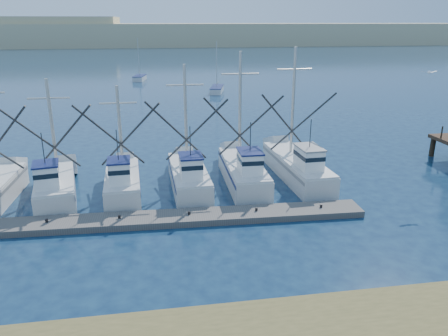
{
  "coord_description": "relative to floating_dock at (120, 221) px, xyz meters",
  "views": [
    {
      "loc": [
        -4.99,
        -17.84,
        11.11
      ],
      "look_at": [
        -0.78,
        8.0,
        2.28
      ],
      "focal_mm": 35.0,
      "sensor_mm": 36.0,
      "label": 1
    }
  ],
  "objects": [
    {
      "name": "ground",
      "position": [
        7.25,
        -5.6,
        -0.19
      ],
      "size": [
        500.0,
        500.0,
        0.0
      ],
      "primitive_type": "plane",
      "color": "#0D1F3B",
      "rests_on": "ground"
    },
    {
      "name": "floating_dock",
      "position": [
        0.0,
        0.0,
        0.0
      ],
      "size": [
        28.8,
        2.83,
        0.38
      ],
      "primitive_type": "cube",
      "rotation": [
        0.0,
        0.0,
        -0.03
      ],
      "color": "#56514D",
      "rests_on": "ground"
    },
    {
      "name": "dune_ridge",
      "position": [
        7.25,
        204.4,
        4.81
      ],
      "size": [
        360.0,
        60.0,
        10.0
      ],
      "primitive_type": "cube",
      "color": "tan",
      "rests_on": "ground"
    },
    {
      "name": "trawler_fleet",
      "position": [
        1.1,
        4.86,
        0.76
      ],
      "size": [
        27.96,
        9.47,
        9.38
      ],
      "color": "silver",
      "rests_on": "ground"
    },
    {
      "name": "sailboat_near",
      "position": [
        12.68,
        47.58,
        0.3
      ],
      "size": [
        3.12,
        6.19,
        8.1
      ],
      "rotation": [
        0.0,
        0.0,
        -0.24
      ],
      "color": "silver",
      "rests_on": "ground"
    },
    {
      "name": "sailboat_far",
      "position": [
        -0.13,
        65.06,
        0.31
      ],
      "size": [
        2.69,
        5.36,
        8.1
      ],
      "rotation": [
        0.0,
        0.0,
        -0.17
      ],
      "color": "silver",
      "rests_on": "ground"
    },
    {
      "name": "flying_gull",
      "position": [
        21.13,
        4.43,
        7.57
      ],
      "size": [
        1.15,
        0.21,
        0.21
      ],
      "color": "white",
      "rests_on": "ground"
    }
  ]
}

